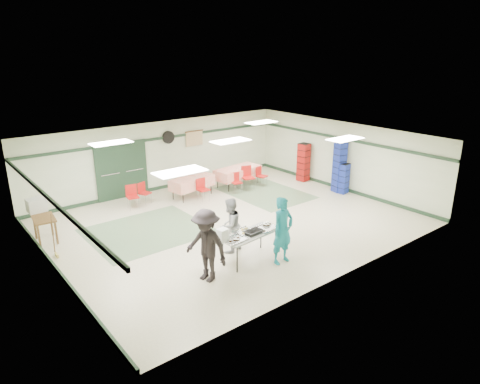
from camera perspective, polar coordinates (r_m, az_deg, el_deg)
floor at (r=14.02m, az=-1.18°, el=-3.94°), size 11.00×11.00×0.00m
ceiling at (r=13.22m, az=-1.26°, el=6.92°), size 11.00×11.00×0.00m
wall_back at (r=17.22m, az=-10.38°, el=4.81°), size 11.00×0.00×11.00m
wall_front at (r=10.55m, az=13.84°, el=-4.43°), size 11.00×0.00×11.00m
wall_left at (r=11.31m, az=-24.01°, el=-3.98°), size 0.00×9.00×9.00m
wall_right at (r=17.33m, az=13.44°, el=4.68°), size 0.00×9.00×9.00m
trim_back at (r=17.05m, az=-10.47°, el=7.08°), size 11.00×0.06×0.10m
baseboard_back at (r=17.55m, az=-10.09°, el=0.70°), size 11.00×0.06×0.12m
trim_left at (r=11.08m, az=-24.33°, el=-0.60°), size 0.06×9.00×0.10m
baseboard_left at (r=11.84m, az=-23.04°, el=-9.73°), size 0.06×9.00×0.12m
trim_right at (r=17.15m, az=13.55°, el=6.94°), size 0.06×9.00×0.10m
baseboard_right at (r=17.65m, az=13.07°, el=0.61°), size 0.06×9.00×0.12m
green_patch_a at (r=13.61m, az=-12.21°, el=-5.10°), size 3.50×3.00×0.01m
green_patch_b at (r=16.77m, az=3.31°, el=-0.08°), size 2.50×3.50×0.01m
double_door_left at (r=16.36m, az=-16.98°, el=2.47°), size 0.90×0.06×2.10m
double_door_right at (r=16.72m, az=-13.98°, el=3.07°), size 0.90×0.06×2.10m
door_frame at (r=16.51m, az=-15.45°, el=2.76°), size 2.00×0.03×2.15m
wall_fan at (r=17.16m, az=-9.53°, el=7.20°), size 0.50×0.10×0.50m
scroll_banner at (r=17.80m, az=-6.11°, el=7.11°), size 0.80×0.02×0.60m
serving_table at (r=11.31m, az=1.32°, el=-5.77°), size 1.73×0.83×0.76m
sheet_tray_right at (r=11.61m, az=3.51°, el=-4.82°), size 0.67×0.53×0.02m
sheet_tray_mid at (r=11.37m, az=0.46°, el=-5.31°), size 0.60×0.47×0.02m
sheet_tray_left at (r=10.90m, az=-0.68°, el=-6.41°), size 0.62×0.50×0.02m
baking_pan at (r=11.29m, az=1.80°, el=-5.34°), size 0.53×0.36×0.08m
foam_box_stack at (r=10.78m, az=-2.34°, el=-5.78°), size 0.27×0.25×0.34m
volunteer_teal at (r=11.17m, az=5.71°, el=-5.13°), size 0.67×0.45×1.80m
volunteer_grey at (r=11.75m, az=-1.36°, el=-4.48°), size 0.88×0.76×1.55m
volunteer_dark at (r=10.31m, az=-4.52°, el=-7.13°), size 0.97×1.32×1.84m
dining_table_a at (r=17.46m, az=-0.30°, el=2.66°), size 2.04×1.07×0.77m
dining_table_b at (r=16.25m, az=-6.41°, el=1.30°), size 1.81×1.03×0.77m
chair_a at (r=17.06m, az=0.97°, el=2.29°), size 0.53×0.53×0.94m
chair_b at (r=16.73m, az=-0.55°, el=1.59°), size 0.44×0.44×0.78m
chair_c at (r=17.50m, az=2.73°, el=2.40°), size 0.47×0.47×0.80m
chair_d at (r=15.85m, az=-5.08°, el=0.65°), size 0.39×0.39×0.83m
chair_loose_a at (r=15.86m, az=-12.76°, el=0.15°), size 0.47×0.47×0.78m
chair_loose_b at (r=15.48m, az=-14.21°, el=-0.28°), size 0.46×0.46×0.84m
crate_stack_blue_a at (r=17.01m, az=13.58°, el=1.78°), size 0.41×0.41×1.19m
crate_stack_red at (r=18.26m, az=8.46°, el=3.95°), size 0.46×0.46×1.61m
crate_stack_blue_b at (r=17.03m, az=13.10°, el=3.27°), size 0.45×0.45×2.01m
printer_table at (r=13.62m, az=-24.67°, el=-3.54°), size 0.66×0.94×0.74m
office_printer at (r=14.12m, az=-25.51°, el=-1.58°), size 0.53×0.47×0.40m
broom at (r=12.55m, az=-23.66°, el=-5.21°), size 0.03×0.20×1.24m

